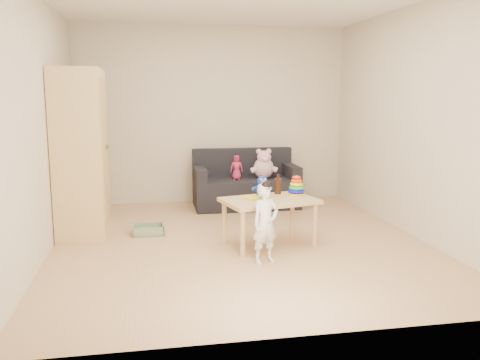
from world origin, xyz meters
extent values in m
plane|color=tan|center=(0.00, 0.00, 0.00)|extent=(4.50, 4.50, 0.00)
plane|color=beige|center=(0.00, 2.25, 1.30)|extent=(4.00, 0.00, 4.00)
plane|color=beige|center=(0.00, -2.25, 1.30)|extent=(4.00, 0.00, 4.00)
plane|color=beige|center=(-2.00, 0.00, 1.30)|extent=(0.00, 4.50, 4.50)
plane|color=beige|center=(2.00, 0.00, 1.30)|extent=(0.00, 4.50, 4.50)
cube|color=#E7C27F|center=(-1.73, 0.77, 0.95)|extent=(0.53, 1.05, 1.90)
cube|color=black|center=(0.40, 1.72, 0.21)|extent=(1.48, 0.74, 0.41)
cube|color=tan|center=(0.29, -0.16, 0.25)|extent=(1.08, 0.82, 0.51)
imported|color=white|center=(0.12, -0.72, 0.38)|extent=(0.33, 0.27, 0.75)
imported|color=#C12451|center=(0.25, 1.64, 0.59)|extent=(0.18, 0.13, 0.34)
cylinder|color=yellow|center=(0.64, 0.00, 0.52)|extent=(0.17, 0.17, 0.02)
cylinder|color=silver|center=(0.64, 0.00, 0.62)|extent=(0.02, 0.02, 0.20)
torus|color=#140DD5|center=(0.64, 0.00, 0.55)|extent=(0.19, 0.19, 0.04)
torus|color=green|center=(0.64, 0.00, 0.59)|extent=(0.17, 0.17, 0.04)
torus|color=yellow|center=(0.64, 0.00, 0.63)|extent=(0.14, 0.14, 0.04)
torus|color=#FC3F0D|center=(0.64, 0.00, 0.67)|extent=(0.12, 0.12, 0.04)
torus|color=red|center=(0.64, 0.00, 0.70)|extent=(0.10, 0.10, 0.03)
cylinder|color=black|center=(0.45, 0.09, 0.59)|extent=(0.08, 0.08, 0.17)
cylinder|color=black|center=(0.45, 0.09, 0.69)|extent=(0.03, 0.03, 0.05)
cylinder|color=black|center=(0.45, 0.09, 0.72)|extent=(0.04, 0.04, 0.01)
cube|color=yellow|center=(0.15, -0.12, 0.52)|extent=(0.26, 0.26, 0.02)
camera|label=1|loc=(-0.97, -5.32, 1.62)|focal=38.00mm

